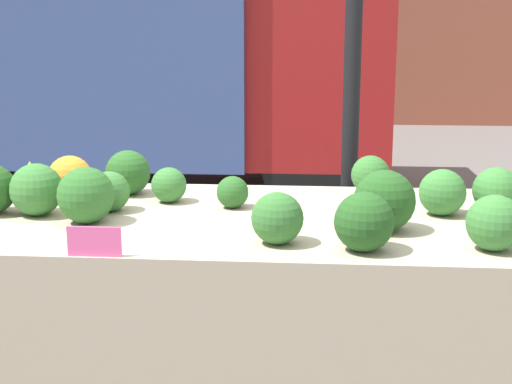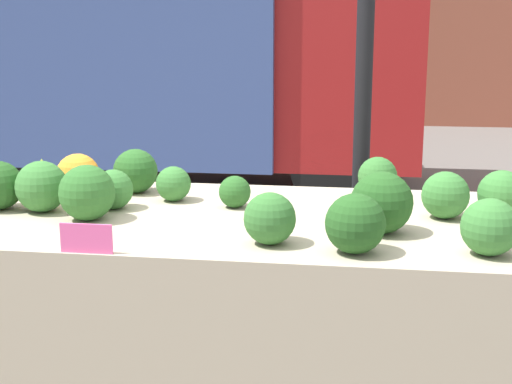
# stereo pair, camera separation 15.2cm
# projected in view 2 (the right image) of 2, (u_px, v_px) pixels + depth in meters

# --- Properties ---
(tent_pole) EXTENTS (0.07, 0.07, 2.21)m
(tent_pole) POSITION_uv_depth(u_px,v_px,m) (363.00, 114.00, 2.89)
(tent_pole) COLOR black
(tent_pole) RESTS_ON ground_plane
(parked_truck) EXTENTS (4.27, 1.89, 2.52)m
(parked_truck) POSITION_uv_depth(u_px,v_px,m) (168.00, 45.00, 6.62)
(parked_truck) COLOR #384C84
(parked_truck) RESTS_ON ground_plane
(market_table) EXTENTS (2.20, 0.97, 0.84)m
(market_table) POSITION_uv_depth(u_px,v_px,m) (253.00, 249.00, 2.29)
(market_table) COLOR tan
(market_table) RESTS_ON ground_plane
(orange_cauliflower) EXTENTS (0.16, 0.16, 0.16)m
(orange_cauliflower) POSITION_uv_depth(u_px,v_px,m) (78.00, 175.00, 2.59)
(orange_cauliflower) COLOR orange
(orange_cauliflower) RESTS_ON market_table
(romanesco_head) EXTENTS (0.14, 0.14, 0.11)m
(romanesco_head) POSITION_uv_depth(u_px,v_px,m) (42.00, 173.00, 2.77)
(romanesco_head) COLOR #93B238
(romanesco_head) RESTS_ON market_table
(broccoli_head_0) EXTENTS (0.17, 0.17, 0.17)m
(broccoli_head_0) POSITION_uv_depth(u_px,v_px,m) (135.00, 171.00, 2.66)
(broccoli_head_0) COLOR #285B23
(broccoli_head_0) RESTS_ON market_table
(broccoli_head_1) EXTENTS (0.15, 0.15, 0.15)m
(broccoli_head_1) POSITION_uv_depth(u_px,v_px,m) (445.00, 195.00, 2.29)
(broccoli_head_1) COLOR #387533
(broccoli_head_1) RESTS_ON market_table
(broccoli_head_2) EXTENTS (0.19, 0.19, 0.19)m
(broccoli_head_2) POSITION_uv_depth(u_px,v_px,m) (382.00, 203.00, 2.11)
(broccoli_head_2) COLOR #23511E
(broccoli_head_2) RESTS_ON market_table
(broccoli_head_3) EXTENTS (0.17, 0.17, 0.17)m
(broccoli_head_3) POSITION_uv_depth(u_px,v_px,m) (41.00, 187.00, 2.37)
(broccoli_head_3) COLOR #387533
(broccoli_head_3) RESTS_ON market_table
(broccoli_head_4) EXTENTS (0.14, 0.14, 0.14)m
(broccoli_head_4) POSITION_uv_depth(u_px,v_px,m) (113.00, 189.00, 2.41)
(broccoli_head_4) COLOR #387533
(broccoli_head_4) RESTS_ON market_table
(broccoli_head_5) EXTENTS (0.15, 0.15, 0.15)m
(broccoli_head_5) POSITION_uv_depth(u_px,v_px,m) (502.00, 194.00, 2.30)
(broccoli_head_5) COLOR #387533
(broccoli_head_5) RESTS_ON market_table
(broccoli_head_6) EXTENTS (0.14, 0.14, 0.14)m
(broccoli_head_6) POSITION_uv_depth(u_px,v_px,m) (378.00, 176.00, 2.61)
(broccoli_head_6) COLOR #336B2D
(broccoli_head_6) RESTS_ON market_table
(broccoli_head_7) EXTENTS (0.15, 0.15, 0.15)m
(broccoli_head_7) POSITION_uv_depth(u_px,v_px,m) (270.00, 219.00, 2.00)
(broccoli_head_7) COLOR #336B2D
(broccoli_head_7) RESTS_ON market_table
(broccoli_head_8) EXTENTS (0.16, 0.16, 0.16)m
(broccoli_head_8) POSITION_uv_depth(u_px,v_px,m) (355.00, 224.00, 1.92)
(broccoli_head_8) COLOR #23511E
(broccoli_head_8) RESTS_ON market_table
(broccoli_head_9) EXTENTS (0.12, 0.12, 0.12)m
(broccoli_head_9) POSITION_uv_depth(u_px,v_px,m) (173.00, 184.00, 2.53)
(broccoli_head_9) COLOR #387533
(broccoli_head_9) RESTS_ON market_table
(broccoli_head_10) EXTENTS (0.16, 0.16, 0.16)m
(broccoli_head_10) POSITION_uv_depth(u_px,v_px,m) (490.00, 227.00, 1.90)
(broccoli_head_10) COLOR #387533
(broccoli_head_10) RESTS_ON market_table
(broccoli_head_11) EXTENTS (0.18, 0.18, 0.18)m
(broccoli_head_11) POSITION_uv_depth(u_px,v_px,m) (87.00, 193.00, 2.26)
(broccoli_head_11) COLOR #2D6628
(broccoli_head_11) RESTS_ON market_table
(broccoli_head_13) EXTENTS (0.11, 0.11, 0.11)m
(broccoli_head_13) POSITION_uv_depth(u_px,v_px,m) (235.00, 192.00, 2.43)
(broccoli_head_13) COLOR #285B23
(broccoli_head_13) RESTS_ON market_table
(price_sign) EXTENTS (0.15, 0.01, 0.08)m
(price_sign) POSITION_uv_depth(u_px,v_px,m) (86.00, 238.00, 1.93)
(price_sign) COLOR #F45B9E
(price_sign) RESTS_ON market_table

